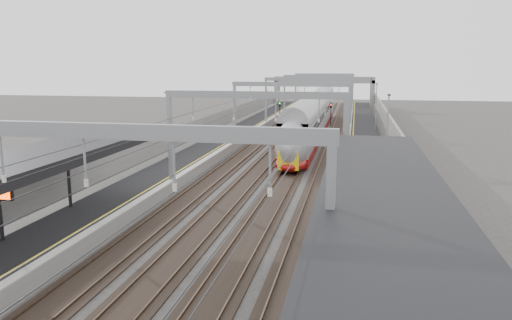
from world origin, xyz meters
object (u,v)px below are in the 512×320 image
at_px(overbridge, 324,84).
at_px(signal_green, 280,108).
at_px(train, 313,120).
at_px(bench, 398,217).

distance_m(overbridge, signal_green, 31.80).
height_order(overbridge, train, overbridge).
bearing_deg(train, bench, -78.88).
height_order(train, signal_green, train).
xyz_separation_m(bench, signal_green, (-14.51, 54.95, 0.88)).
distance_m(train, bench, 40.51).
xyz_separation_m(overbridge, signal_green, (-5.20, -31.24, -2.89)).
bearing_deg(signal_green, bench, -75.21).
bearing_deg(bench, overbridge, 96.17).
bearing_deg(signal_green, overbridge, 80.55).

